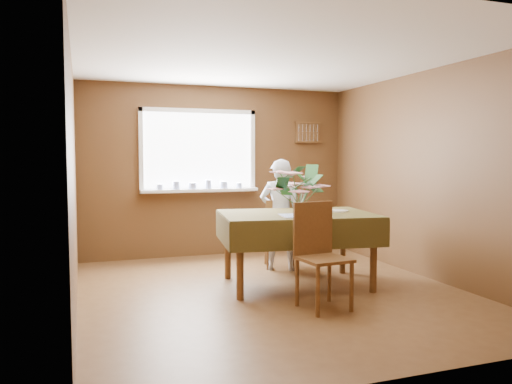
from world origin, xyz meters
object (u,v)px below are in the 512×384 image
object	(u,v)px
chair_near	(319,251)
flower_bouquet	(300,186)
dining_table	(297,222)
chair_far	(280,231)
seated_woman	(280,215)

from	to	relation	value
chair_near	flower_bouquet	distance (m)	0.82
dining_table	chair_far	size ratio (longest dim) A/B	2.05
chair_near	seated_woman	distance (m)	1.62
dining_table	chair_near	distance (m)	0.84
dining_table	chair_near	bearing A→B (deg)	-90.59
seated_woman	flower_bouquet	size ratio (longest dim) A/B	2.53
flower_bouquet	chair_near	bearing A→B (deg)	-95.08
chair_far	chair_near	world-z (taller)	chair_near
chair_far	flower_bouquet	xyz separation A→B (m)	(-0.23, -1.12, 0.65)
chair_near	seated_woman	xyz separation A→B (m)	(0.24, 1.59, 0.17)
seated_woman	chair_far	bearing A→B (deg)	-88.75
dining_table	chair_near	world-z (taller)	chair_near
chair_far	chair_near	xyz separation A→B (m)	(-0.28, -1.69, 0.05)
seated_woman	flower_bouquet	world-z (taller)	seated_woman
dining_table	chair_near	xyz separation A→B (m)	(-0.13, -0.82, -0.17)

